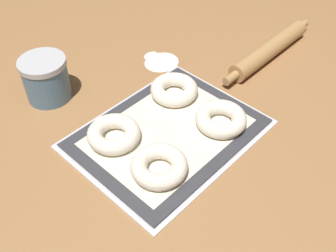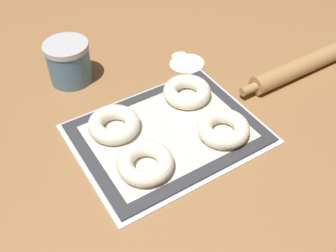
% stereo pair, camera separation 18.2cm
% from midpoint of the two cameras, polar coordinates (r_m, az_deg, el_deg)
% --- Properties ---
extents(ground_plane, '(2.80, 2.80, 0.00)m').
position_cam_midpoint_polar(ground_plane, '(1.02, -5.04, -2.60)').
color(ground_plane, olive).
extents(baking_tray, '(0.48, 0.37, 0.01)m').
position_cam_midpoint_polar(baking_tray, '(1.03, -5.03, -1.54)').
color(baking_tray, silver).
rests_on(baking_tray, ground_plane).
extents(baking_mat, '(0.46, 0.35, 0.00)m').
position_cam_midpoint_polar(baking_mat, '(1.03, -5.05, -1.33)').
color(baking_mat, '#333338').
rests_on(baking_mat, baking_tray).
extents(bagel_front_left, '(0.14, 0.14, 0.04)m').
position_cam_midpoint_polar(bagel_front_left, '(0.93, -6.95, -6.34)').
color(bagel_front_left, silver).
rests_on(bagel_front_left, baking_mat).
extents(bagel_front_right, '(0.14, 0.14, 0.04)m').
position_cam_midpoint_polar(bagel_front_right, '(1.03, 2.76, 0.62)').
color(bagel_front_right, silver).
rests_on(bagel_front_right, baking_mat).
extents(bagel_back_left, '(0.14, 0.14, 0.04)m').
position_cam_midpoint_polar(bagel_back_left, '(1.01, -13.00, -1.60)').
color(bagel_back_left, silver).
rests_on(bagel_back_left, baking_mat).
extents(bagel_back_right, '(0.14, 0.14, 0.04)m').
position_cam_midpoint_polar(bagel_back_right, '(1.12, -3.74, 4.93)').
color(bagel_back_right, silver).
rests_on(bagel_back_right, baking_mat).
extents(flour_canister, '(0.13, 0.13, 0.13)m').
position_cam_midpoint_polar(flour_canister, '(1.19, -21.59, 6.05)').
color(flour_canister, slate).
rests_on(flour_canister, ground_plane).
extents(rolling_pin, '(0.47, 0.06, 0.06)m').
position_cam_midpoint_polar(rolling_pin, '(1.31, 10.66, 10.58)').
color(rolling_pin, '#AD7F4C').
rests_on(rolling_pin, ground_plane).
extents(flour_patch_near, '(0.05, 0.03, 0.00)m').
position_cam_midpoint_polar(flour_patch_near, '(1.32, -6.54, 9.93)').
color(flour_patch_near, white).
rests_on(flour_patch_near, ground_plane).
extents(flour_patch_far, '(0.12, 0.10, 0.00)m').
position_cam_midpoint_polar(flour_patch_far, '(1.29, -5.03, 8.98)').
color(flour_patch_far, white).
rests_on(flour_patch_far, ground_plane).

